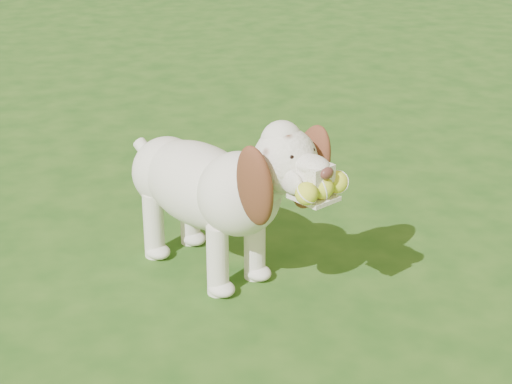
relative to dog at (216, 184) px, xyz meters
name	(u,v)px	position (x,y,z in m)	size (l,w,h in m)	color
ground	(353,277)	(0.48, -0.18, -0.37)	(80.00, 80.00, 0.00)	#1E4914
dog	(216,184)	(0.00, 0.00, 0.00)	(0.66, 1.03, 0.70)	white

